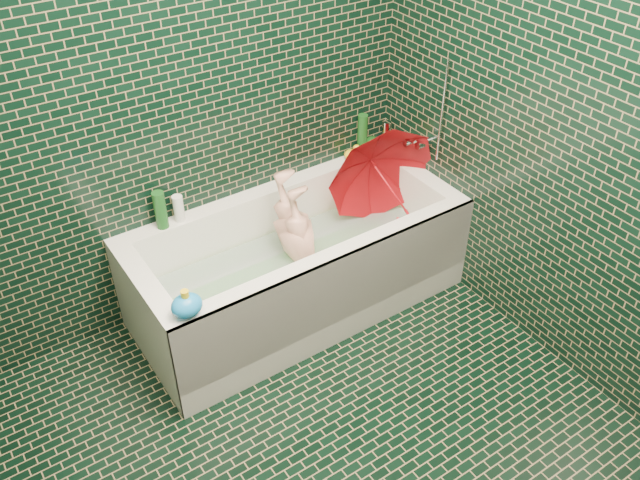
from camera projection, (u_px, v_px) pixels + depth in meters
wall_back at (161, 83)px, 2.97m from camera, size 2.80×0.00×2.80m
wall_right at (618, 130)px, 2.63m from camera, size 0.00×2.80×2.80m
bathtub at (299, 274)px, 3.55m from camera, size 1.70×0.75×0.55m
bath_mat at (298, 280)px, 3.59m from camera, size 1.35×0.47×0.01m
water at (297, 259)px, 3.50m from camera, size 1.48×0.53×0.00m
faucet at (426, 136)px, 3.57m from camera, size 0.18×0.19×0.55m
child at (303, 254)px, 3.52m from camera, size 1.00×0.55×0.35m
umbrella at (390, 188)px, 3.55m from camera, size 0.84×0.76×0.78m
soap_bottle_a at (384, 148)px, 3.91m from camera, size 0.14×0.14×0.28m
soap_bottle_b at (382, 149)px, 3.91m from camera, size 0.11×0.11×0.19m
soap_bottle_c at (379, 152)px, 3.88m from camera, size 0.15×0.15×0.18m
bottle_right_tall at (362, 135)px, 3.79m from camera, size 0.07×0.07×0.24m
bottle_right_pump at (386, 136)px, 3.84m from camera, size 0.06×0.06×0.18m
bottle_left_tall at (160, 210)px, 3.25m from camera, size 0.08×0.08×0.20m
bottle_left_short at (179, 208)px, 3.31m from camera, size 0.07×0.07×0.14m
rubber_duck at (352, 153)px, 3.79m from camera, size 0.11×0.09×0.09m
bath_toy at (187, 305)px, 2.78m from camera, size 0.17×0.16×0.13m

